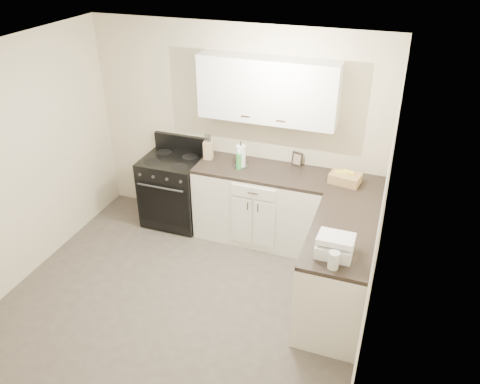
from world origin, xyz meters
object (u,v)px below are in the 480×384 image
(paper_towel, at_px, (241,156))
(countertop_grill, at_px, (335,248))
(knife_block, at_px, (208,150))
(wicker_basket, at_px, (345,178))
(stove, at_px, (174,190))

(paper_towel, relative_size, countertop_grill, 0.86)
(knife_block, distance_m, wicker_basket, 1.65)
(countertop_grill, bearing_deg, stove, 150.33)
(paper_towel, bearing_deg, knife_block, 170.92)
(stove, bearing_deg, wicker_basket, 0.72)
(wicker_basket, relative_size, countertop_grill, 1.05)
(stove, relative_size, knife_block, 3.93)
(wicker_basket, bearing_deg, paper_towel, -179.82)
(stove, height_order, knife_block, knife_block)
(stove, distance_m, knife_block, 0.75)
(stove, bearing_deg, knife_block, 11.49)
(stove, xyz_separation_m, countertop_grill, (2.20, -1.27, 0.54))
(knife_block, bearing_deg, stove, -175.18)
(paper_towel, relative_size, wicker_basket, 0.82)
(knife_block, bearing_deg, countertop_grill, -44.71)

